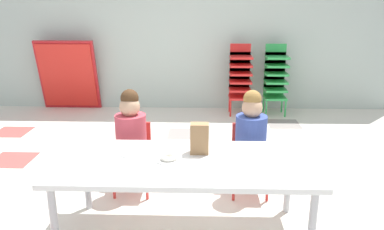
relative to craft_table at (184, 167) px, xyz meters
The scene contains 12 objects.
ground_plane 1.00m from the craft_table, 97.85° to the left, with size 6.57×5.35×0.02m.
back_wall 3.61m from the craft_table, 91.75° to the left, with size 6.57×0.10×2.79m, color #B2C1B7.
craft_table is the anchor object (origin of this frame).
seated_child_near_camera 0.79m from the craft_table, 127.76° to the left, with size 0.32×0.31×0.92m.
seated_child_middle_seat 0.81m from the craft_table, 49.80° to the left, with size 0.33×0.33×0.92m.
kid_chair_red_stack 3.21m from the craft_table, 78.02° to the left, with size 0.32×0.30×1.04m.
kid_chair_green_stack 3.36m from the craft_table, 69.30° to the left, with size 0.32×0.30×1.04m.
folded_activity_table 3.85m from the craft_table, 120.78° to the left, with size 0.90×0.29×1.09m.
paper_bag_brown 0.23m from the craft_table, 54.23° to the left, with size 0.13×0.09×0.22m, color #9E754C.
paper_plate_near_edge 0.12m from the craft_table, behind, with size 0.18×0.18×0.01m, color white.
paper_plate_center_table 0.40m from the craft_table, 163.23° to the left, with size 0.18×0.18×0.01m, color white.
donut_powdered_on_plate 0.13m from the craft_table, behind, with size 0.12×0.12×0.03m, color white.
Camera 1 is at (0.23, -3.18, 1.59)m, focal length 35.01 mm.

